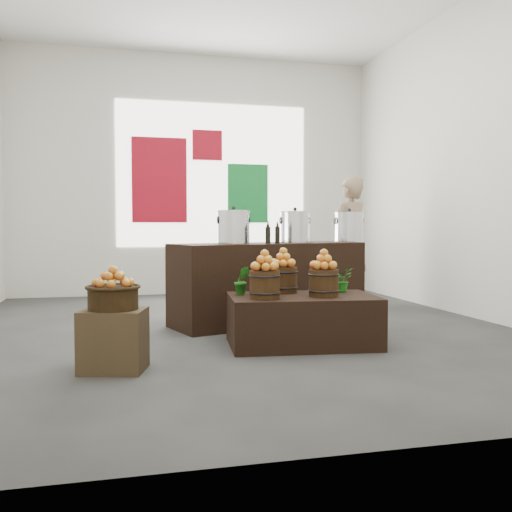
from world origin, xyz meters
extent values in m
plane|color=#3C3C39|center=(0.00, 0.00, 0.00)|extent=(7.00, 7.00, 0.00)
cube|color=silver|center=(0.00, 3.50, 2.00)|extent=(6.00, 0.04, 4.00)
cube|color=white|center=(0.30, 3.48, 2.00)|extent=(3.20, 0.02, 2.40)
cube|color=#A10C1D|center=(-0.60, 3.47, 1.90)|extent=(0.90, 0.04, 1.40)
cube|color=#137E30|center=(0.90, 3.47, 1.70)|extent=(0.70, 0.04, 1.00)
cube|color=#A10C1D|center=(0.20, 3.47, 2.50)|extent=(0.50, 0.04, 0.50)
cube|color=brown|center=(-1.34, -1.51, 0.24)|extent=(0.57, 0.51, 0.49)
cylinder|color=black|center=(-1.34, -1.51, 0.57)|extent=(0.39, 0.39, 0.18)
cube|color=black|center=(0.41, -0.95, 0.24)|extent=(1.47, 0.99, 0.48)
cylinder|color=#37210F|center=(0.00, -1.10, 0.61)|extent=(0.28, 0.28, 0.26)
cylinder|color=#37210F|center=(0.58, -1.08, 0.61)|extent=(0.28, 0.28, 0.26)
cylinder|color=#37210F|center=(0.30, -0.69, 0.61)|extent=(0.28, 0.28, 0.26)
imported|color=#186615|center=(0.88, -0.77, 0.60)|extent=(0.27, 0.26, 0.24)
imported|color=#186615|center=(-0.14, -0.76, 0.62)|extent=(0.16, 0.13, 0.27)
cube|color=black|center=(0.43, 0.35, 0.47)|extent=(2.42, 1.36, 0.94)
cylinder|color=silver|center=(-0.02, 0.21, 1.12)|extent=(0.36, 0.36, 0.36)
cylinder|color=silver|center=(0.78, 0.45, 1.12)|extent=(0.36, 0.36, 0.36)
cylinder|color=silver|center=(1.58, 0.69, 1.12)|extent=(0.36, 0.36, 0.36)
imported|color=#8B7055|center=(2.02, 1.70, 0.93)|extent=(0.80, 0.69, 1.86)
camera|label=1|loc=(-1.32, -6.10, 1.14)|focal=40.00mm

